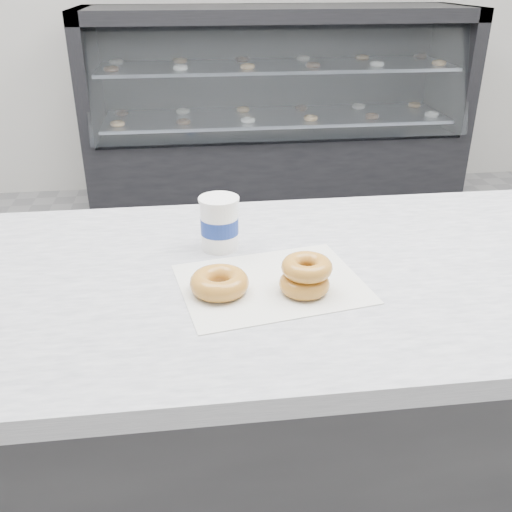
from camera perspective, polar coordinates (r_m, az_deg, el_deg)
The scene contains 7 objects.
ground at distance 2.23m, azimuth 10.53°, elevation -14.10°, with size 5.00×5.00×0.00m, color gray.
counter at distance 1.52m, azimuth 18.73°, elevation -15.40°, with size 3.06×0.76×0.90m.
display_case at distance 3.88m, azimuth 1.90°, elevation 12.47°, with size 2.40×0.74×1.25m.
wax_paper at distance 1.09m, azimuth 1.54°, elevation -2.77°, with size 0.34×0.26×0.00m, color silver.
donut_single at distance 1.05m, azimuth -3.68°, elevation -2.67°, with size 0.11×0.11×0.04m, color gold.
donut_stack at distance 1.05m, azimuth 4.98°, elevation -1.94°, with size 0.13×0.13×0.07m.
coffee_cup at distance 1.21m, azimuth -3.68°, elevation 3.36°, with size 0.10×0.10×0.11m.
Camera 1 is at (-0.60, -1.59, 1.43)m, focal length 40.00 mm.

